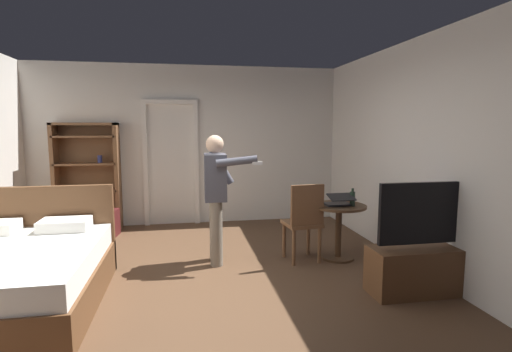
# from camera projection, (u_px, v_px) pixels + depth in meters

# --- Properties ---
(ground_plane) EXTENTS (6.09, 6.09, 0.00)m
(ground_plane) POSITION_uv_depth(u_px,v_px,m) (195.00, 285.00, 4.19)
(ground_plane) COLOR brown
(wall_back) EXTENTS (5.44, 0.12, 2.71)m
(wall_back) POSITION_uv_depth(u_px,v_px,m) (188.00, 145.00, 6.78)
(wall_back) COLOR silver
(wall_back) RESTS_ON ground_plane
(wall_right) EXTENTS (0.12, 5.77, 2.71)m
(wall_right) POSITION_uv_depth(u_px,v_px,m) (426.00, 155.00, 4.50)
(wall_right) COLOR silver
(wall_right) RESTS_ON ground_plane
(doorway_frame) EXTENTS (0.93, 0.08, 2.13)m
(doorway_frame) POSITION_uv_depth(u_px,v_px,m) (171.00, 154.00, 6.66)
(doorway_frame) COLOR white
(doorway_frame) RESTS_ON ground_plane
(bed) EXTENTS (1.65, 1.90, 1.02)m
(bed) POSITION_uv_depth(u_px,v_px,m) (7.00, 276.00, 3.65)
(bed) COLOR brown
(bed) RESTS_ON ground_plane
(bookshelf) EXTENTS (1.00, 0.32, 1.74)m
(bookshelf) POSITION_uv_depth(u_px,v_px,m) (88.00, 173.00, 6.32)
(bookshelf) COLOR brown
(bookshelf) RESTS_ON ground_plane
(tv_flatscreen) EXTENTS (1.14, 0.40, 1.14)m
(tv_flatscreen) POSITION_uv_depth(u_px,v_px,m) (425.00, 262.00, 3.97)
(tv_flatscreen) COLOR brown
(tv_flatscreen) RESTS_ON ground_plane
(side_table) EXTENTS (0.68, 0.68, 0.70)m
(side_table) POSITION_uv_depth(u_px,v_px,m) (339.00, 222.00, 4.97)
(side_table) COLOR #4C331E
(side_table) RESTS_ON ground_plane
(laptop) EXTENTS (0.33, 0.34, 0.16)m
(laptop) POSITION_uv_depth(u_px,v_px,m) (338.00, 202.00, 4.89)
(laptop) COLOR black
(laptop) RESTS_ON side_table
(bottle_on_table) EXTENTS (0.06, 0.06, 0.22)m
(bottle_on_table) POSITION_uv_depth(u_px,v_px,m) (352.00, 198.00, 4.88)
(bottle_on_table) COLOR #253C29
(bottle_on_table) RESTS_ON side_table
(wooden_chair) EXTENTS (0.46, 0.46, 0.99)m
(wooden_chair) POSITION_uv_depth(u_px,v_px,m) (304.00, 219.00, 4.85)
(wooden_chair) COLOR brown
(wooden_chair) RESTS_ON ground_plane
(person_blue_shirt) EXTENTS (0.67, 0.54, 1.58)m
(person_blue_shirt) POSITION_uv_depth(u_px,v_px,m) (216.00, 191.00, 4.78)
(person_blue_shirt) COLOR gray
(person_blue_shirt) RESTS_ON ground_plane
(suitcase_dark) EXTENTS (0.51, 0.39, 0.41)m
(suitcase_dark) POSITION_uv_depth(u_px,v_px,m) (102.00, 223.00, 6.04)
(suitcase_dark) COLOR #4C1919
(suitcase_dark) RESTS_ON ground_plane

